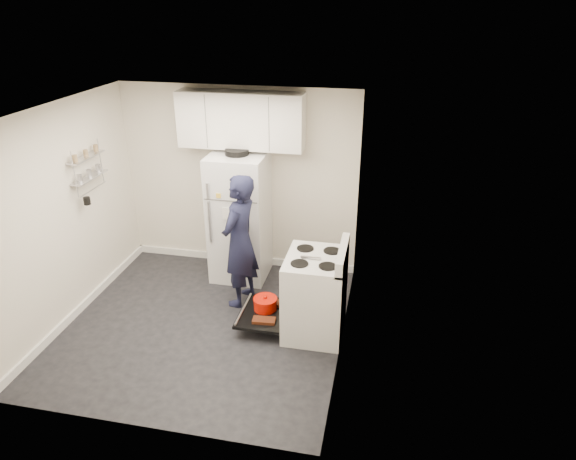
% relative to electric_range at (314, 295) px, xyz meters
% --- Properties ---
extents(room, '(3.21, 3.21, 2.51)m').
position_rel_electric_range_xyz_m(room, '(-1.29, -0.12, 0.74)').
color(room, black).
rests_on(room, ground).
extents(electric_range, '(0.66, 0.76, 1.10)m').
position_rel_electric_range_xyz_m(electric_range, '(0.00, 0.00, 0.00)').
color(electric_range, silver).
rests_on(electric_range, ground).
extents(open_oven_door, '(0.55, 0.70, 0.22)m').
position_rel_electric_range_xyz_m(open_oven_door, '(-0.59, 0.03, -0.28)').
color(open_oven_door, black).
rests_on(open_oven_door, ground).
extents(refrigerator, '(0.72, 0.74, 1.78)m').
position_rel_electric_range_xyz_m(refrigerator, '(-1.18, 1.10, 0.39)').
color(refrigerator, silver).
rests_on(refrigerator, ground).
extents(upper_cabinets, '(1.60, 0.33, 0.70)m').
position_rel_electric_range_xyz_m(upper_cabinets, '(-1.16, 1.28, 1.63)').
color(upper_cabinets, silver).
rests_on(upper_cabinets, room).
extents(wall_shelf_rack, '(0.14, 0.60, 0.61)m').
position_rel_electric_range_xyz_m(wall_shelf_rack, '(-2.78, 0.34, 1.21)').
color(wall_shelf_rack, '#B2B2B7').
rests_on(wall_shelf_rack, room).
extents(person, '(0.52, 0.68, 1.67)m').
position_rel_electric_range_xyz_m(person, '(-0.98, 0.44, 0.37)').
color(person, black).
rests_on(person, ground).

